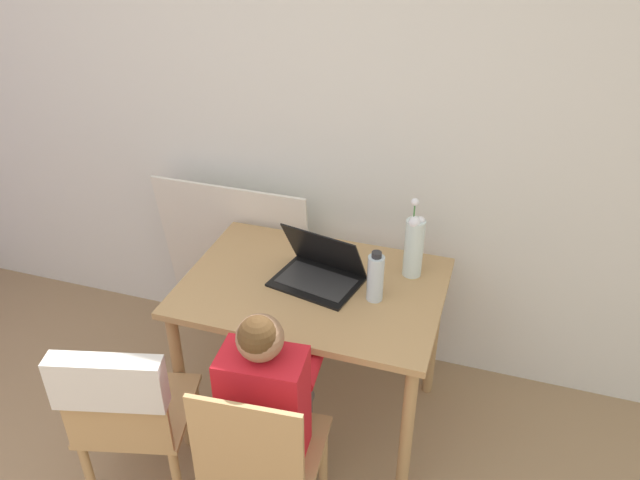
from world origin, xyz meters
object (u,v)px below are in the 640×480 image
object	(u,v)px
chair_occupied	(261,462)
flower_vase	(414,245)
chair_spare	(123,405)
laptop	(320,269)
water_bottle	(375,277)
person_seated	(269,398)

from	to	relation	value
chair_occupied	flower_vase	xyz separation A→B (m)	(0.35, 0.87, 0.45)
chair_spare	flower_vase	xyz separation A→B (m)	(0.87, 0.89, 0.32)
laptop	flower_vase	size ratio (longest dim) A/B	1.11
water_bottle	chair_occupied	bearing A→B (deg)	-110.16
chair_spare	water_bottle	xyz separation A→B (m)	(0.76, 0.67, 0.28)
person_seated	flower_vase	xyz separation A→B (m)	(0.36, 0.75, 0.26)
laptop	water_bottle	bearing A→B (deg)	-1.18
chair_occupied	water_bottle	bearing A→B (deg)	-114.95
flower_vase	laptop	bearing A→B (deg)	-155.82
flower_vase	person_seated	bearing A→B (deg)	-115.48
chair_spare	person_seated	distance (m)	0.53
person_seated	laptop	bearing A→B (deg)	-94.55
person_seated	laptop	distance (m)	0.61
chair_spare	water_bottle	world-z (taller)	water_bottle
chair_spare	chair_occupied	bearing A→B (deg)	168.21
laptop	flower_vase	distance (m)	0.40
person_seated	laptop	xyz separation A→B (m)	(-0.00, 0.59, 0.17)
person_seated	laptop	size ratio (longest dim) A/B	2.67
person_seated	water_bottle	xyz separation A→B (m)	(0.25, 0.53, 0.22)
laptop	flower_vase	world-z (taller)	flower_vase
chair_occupied	laptop	world-z (taller)	laptop
person_seated	water_bottle	bearing A→B (deg)	-119.91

